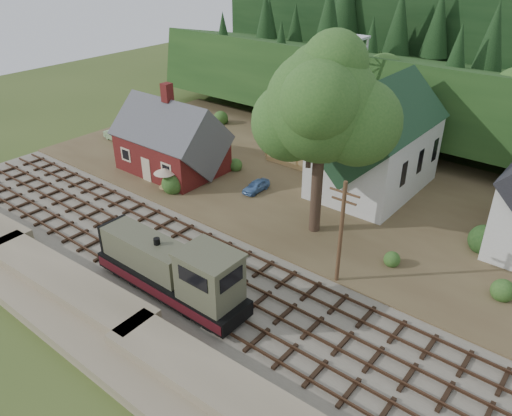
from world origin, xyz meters
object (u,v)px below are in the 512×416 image
Objects in this scene: patio_set at (165,172)px; car_green at (117,136)px; car_blue at (256,186)px; locomotive at (174,272)px.

car_green is at bearing 159.83° from patio_set.
car_blue is 21.17m from car_green.
locomotive reaches higher than car_green.
locomotive is at bearing -70.66° from car_blue.
locomotive is 30.82m from car_green.
patio_set is at bearing -106.42° from car_green.
locomotive is 16.46m from car_blue.
car_blue is 1.33× the size of patio_set.
locomotive is 3.17× the size of car_green.
locomotive reaches higher than car_blue.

